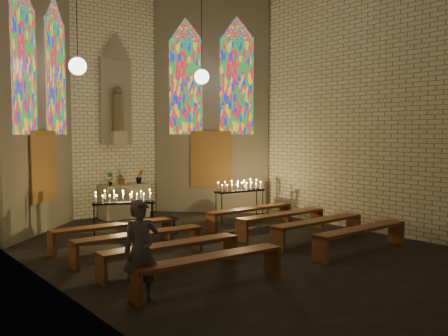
{
  "coord_description": "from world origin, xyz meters",
  "views": [
    {
      "loc": [
        -6.76,
        -8.07,
        2.53
      ],
      "look_at": [
        0.09,
        0.7,
        1.75
      ],
      "focal_mm": 40.0,
      "sensor_mm": 36.0,
      "label": 1
    }
  ],
  "objects_px": {
    "aisle_flower_pot": "(174,224)",
    "votive_stand_left": "(123,199)",
    "altar": "(124,201)",
    "visitor": "(141,251)",
    "votive_stand_right": "(240,188)"
  },
  "relations": [
    {
      "from": "altar",
      "to": "aisle_flower_pot",
      "type": "height_order",
      "value": "altar"
    },
    {
      "from": "aisle_flower_pot",
      "to": "votive_stand_left",
      "type": "relative_size",
      "value": 0.32
    },
    {
      "from": "votive_stand_left",
      "to": "votive_stand_right",
      "type": "distance_m",
      "value": 3.61
    },
    {
      "from": "altar",
      "to": "visitor",
      "type": "distance_m",
      "value": 7.65
    },
    {
      "from": "altar",
      "to": "visitor",
      "type": "bearing_deg",
      "value": -114.78
    },
    {
      "from": "aisle_flower_pot",
      "to": "votive_stand_right",
      "type": "distance_m",
      "value": 2.53
    },
    {
      "from": "altar",
      "to": "visitor",
      "type": "xyz_separation_m",
      "value": [
        -3.2,
        -6.94,
        0.27
      ]
    },
    {
      "from": "votive_stand_left",
      "to": "visitor",
      "type": "distance_m",
      "value": 4.75
    },
    {
      "from": "altar",
      "to": "votive_stand_left",
      "type": "distance_m",
      "value": 2.93
    },
    {
      "from": "altar",
      "to": "votive_stand_right",
      "type": "xyz_separation_m",
      "value": [
        2.3,
        -2.65,
        0.47
      ]
    },
    {
      "from": "altar",
      "to": "votive_stand_right",
      "type": "height_order",
      "value": "votive_stand_right"
    },
    {
      "from": "aisle_flower_pot",
      "to": "visitor",
      "type": "bearing_deg",
      "value": -127.67
    },
    {
      "from": "aisle_flower_pot",
      "to": "altar",
      "type": "bearing_deg",
      "value": 87.88
    },
    {
      "from": "altar",
      "to": "aisle_flower_pot",
      "type": "distance_m",
      "value": 2.94
    },
    {
      "from": "aisle_flower_pot",
      "to": "visitor",
      "type": "distance_m",
      "value": 5.09
    }
  ]
}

